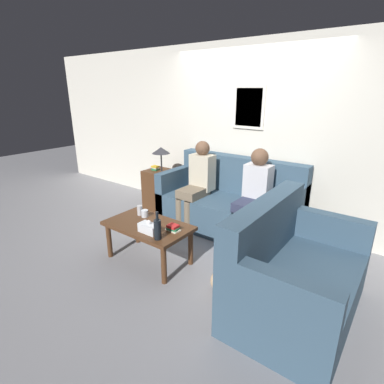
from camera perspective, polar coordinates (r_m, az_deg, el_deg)
The scene contains 14 objects.
ground_plane at distance 4.10m, azimuth 3.08°, elevation -9.34°, with size 16.00×16.00×0.00m, color gray.
wall_back at distance 4.53m, azimuth 10.71°, elevation 10.57°, with size 9.00×0.08×2.60m.
couch_main at distance 4.37m, azimuth 7.16°, elevation -2.58°, with size 1.98×0.91×1.01m.
couch_side at distance 2.94m, azimuth 18.62°, elevation -15.07°, with size 0.91×1.42×1.01m.
coffee_table at distance 3.53m, azimuth -8.33°, elevation -7.11°, with size 1.00×0.58×0.47m.
side_table_with_lamp at distance 5.06m, azimuth -6.12°, elevation 0.91°, with size 0.44×0.44×1.06m.
wine_bottle at distance 3.11m, azimuth -6.58°, elevation -6.99°, with size 0.08×0.08×0.30m.
drinking_glass at distance 3.68m, azimuth -9.00°, elevation -4.06°, with size 0.08×0.08×0.09m.
book_stack at distance 3.31m, azimuth -3.62°, elevation -6.85°, with size 0.16×0.11×0.07m.
soda_can at distance 3.74m, azimuth -9.92°, elevation -3.45°, with size 0.07×0.07×0.12m.
tissue_box at distance 3.29m, azimuth -8.21°, elevation -6.80°, with size 0.23×0.12×0.14m.
person_left at distance 4.37m, azimuth 1.06°, elevation 2.20°, with size 0.34×0.62×1.24m.
person_right at distance 3.96m, azimuth 11.64°, elevation 0.04°, with size 0.34×0.60×1.23m.
teddy_bear at distance 3.14m, azimuth 5.60°, elevation -15.94°, with size 0.22×0.22×0.35m.
Camera 1 is at (1.99, -3.01, 1.94)m, focal length 28.00 mm.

